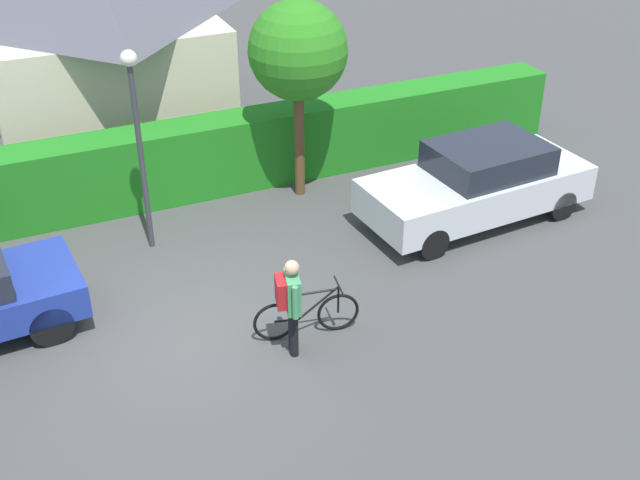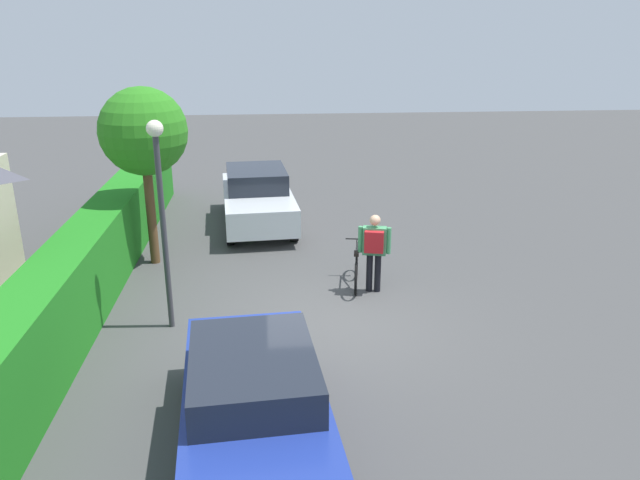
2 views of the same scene
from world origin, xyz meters
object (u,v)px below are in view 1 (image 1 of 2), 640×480
parked_car_far (478,182)px  person_rider (290,298)px  street_lamp (137,123)px  bicycle (307,315)px  tree_kerbside (298,52)px

parked_car_far → person_rider: person_rider is taller
person_rider → street_lamp: bearing=107.0°
parked_car_far → person_rider: size_ratio=2.81×
person_rider → parked_car_far: bearing=26.1°
bicycle → street_lamp: 4.46m
parked_car_far → tree_kerbside: (-2.72, 2.36, 2.22)m
tree_kerbside → parked_car_far: bearing=-40.9°
bicycle → parked_car_far: bearing=25.0°
bicycle → street_lamp: (-1.58, 3.62, 2.07)m
bicycle → person_rider: person_rider is taller
bicycle → street_lamp: size_ratio=0.45×
parked_car_far → street_lamp: bearing=165.7°
street_lamp → tree_kerbside: (3.32, 0.82, 0.56)m
person_rider → bicycle: bearing=37.8°
person_rider → tree_kerbside: size_ratio=0.41×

